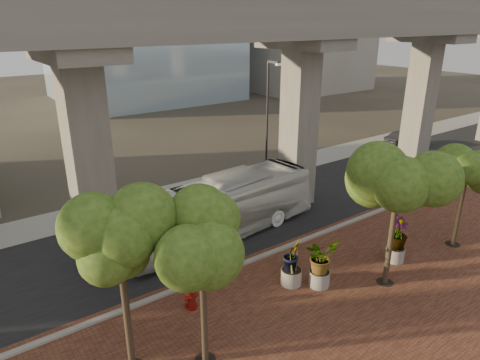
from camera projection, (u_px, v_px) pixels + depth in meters
ground at (234, 242)px, 21.46m from camera, size 160.00×160.00×0.00m
brick_plaza at (361, 330)px, 15.37m from camera, size 70.00×13.00×0.06m
asphalt_road at (212, 227)px, 22.97m from camera, size 90.00×8.00×0.04m
curb_strip at (258, 258)px, 19.91m from camera, size 70.00×0.25×0.16m
far_sidewalk at (166, 195)px, 27.14m from camera, size 90.00×3.00×0.06m
transit_viaduct at (209, 91)px, 20.40m from camera, size 72.00×5.60×12.40m
midrise_block at (302, 9)px, 65.32m from camera, size 18.00×16.00×24.00m
transit_bus at (221, 209)px, 21.61m from camera, size 11.10×3.41×3.05m
parked_car at (406, 139)px, 37.30m from camera, size 4.20×1.93×1.33m
fire_hydrant at (191, 296)px, 16.35m from camera, size 0.53×0.48×1.06m
planter_front at (321, 258)px, 17.46m from camera, size 1.93×1.93×2.13m
planter_right at (398, 235)px, 19.30m from camera, size 2.06×2.06×2.20m
planter_left at (292, 257)px, 17.57m from camera, size 1.94×1.94×2.13m
street_tree_far_west at (119, 246)px, 12.18m from camera, size 3.33×3.33×5.94m
street_tree_near_west at (201, 237)px, 12.42m from camera, size 3.26×3.26×6.03m
street_tree_near_east at (399, 181)px, 16.50m from camera, size 4.10×4.10×6.47m
street_tree_far_east at (469, 161)px, 19.64m from camera, size 3.46×3.46×5.94m
streetlamp_east at (268, 114)px, 27.92m from camera, size 0.40×1.17×8.05m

